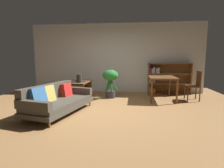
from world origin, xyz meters
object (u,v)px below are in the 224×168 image
Objects in this scene: open_laptop at (80,81)px; fabric_couch at (56,100)px; desk_speaker at (79,78)px; media_console at (81,90)px; potted_floor_plant at (110,79)px; bookshelf at (166,78)px; dining_chair_near at (195,84)px; dining_table at (162,79)px.

fabric_couch is at bearing -90.81° from open_laptop.
open_laptop is 0.35m from desk_speaker.
media_console is 1.20× the size of potted_floor_plant.
media_console is at bearing -159.59° from bookshelf.
media_console is at bearing -179.44° from dining_chair_near.
bookshelf is (0.34, 1.07, -0.09)m from dining_table.
fabric_couch is at bearing -154.48° from dining_chair_near.
fabric_couch is 2.14× the size of potted_floor_plant.
dining_chair_near is 1.30m from bookshelf.
dining_chair_near reaches higher than desk_speaker.
potted_floor_plant is 2.27m from bookshelf.
dining_table reaches higher than fabric_couch.
desk_speaker reaches higher than open_laptop.
media_console is 1.22× the size of dining_chair_near.
dining_chair_near is at bearing 0.56° from media_console.
media_console is at bearing -174.46° from potted_floor_plant.
desk_speaker is at bearing -76.84° from open_laptop.
open_laptop is at bearing -161.48° from bookshelf.
media_console is 0.33m from open_laptop.
desk_speaker is (0.10, 1.56, 0.36)m from fabric_couch.
potted_floor_plant is 1.01× the size of dining_chair_near.
dining_chair_near reaches higher than media_console.
fabric_couch is 1.30× the size of bookshelf.
potted_floor_plant reaches higher than dining_table.
desk_speaker reaches higher than dining_table.
media_console is at bearing 91.25° from desk_speaker.
desk_speaker is 1.04m from potted_floor_plant.
dining_chair_near is at bearing -57.16° from bookshelf.
fabric_couch is 1.89m from open_laptop.
potted_floor_plant is at bearing 59.94° from fabric_couch.
dining_table reaches higher than open_laptop.
open_laptop is 0.50× the size of dining_chair_near.
desk_speaker reaches higher than media_console.
media_console is 4.30× the size of desk_speaker.
open_laptop is 2.76m from dining_table.
media_console is 0.73× the size of bookshelf.
bookshelf is at bearing 18.52° from open_laptop.
open_laptop is at bearing 179.20° from dining_chair_near.
open_laptop is 0.49× the size of potted_floor_plant.
bookshelf is (3.12, 2.91, 0.25)m from fabric_couch.
fabric_couch is 1.79m from media_console.
open_laptop is 0.30× the size of bookshelf.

